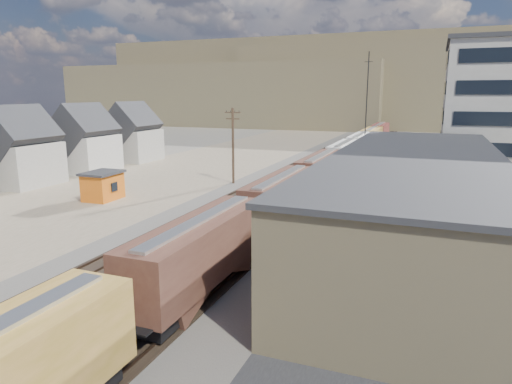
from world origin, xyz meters
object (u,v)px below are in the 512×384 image
(freight_train, at_px, (334,162))
(maintenance_shed, at_px, (103,186))
(utility_pole_north, at_px, (233,144))
(parked_car_blue, at_px, (504,178))

(freight_train, distance_m, maintenance_shed, 29.86)
(utility_pole_north, bearing_deg, maintenance_shed, -125.01)
(freight_train, relative_size, maintenance_shed, 26.49)
(freight_train, height_order, utility_pole_north, utility_pole_north)
(maintenance_shed, bearing_deg, parked_car_blue, 31.77)
(freight_train, relative_size, utility_pole_north, 11.97)
(utility_pole_north, relative_size, parked_car_blue, 1.85)
(freight_train, xyz_separation_m, parked_car_blue, (21.37, 6.96, -2.04))
(utility_pole_north, height_order, parked_car_blue, utility_pole_north)
(freight_train, height_order, maintenance_shed, freight_train)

